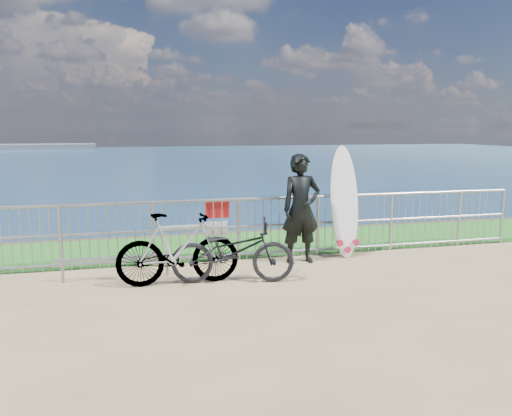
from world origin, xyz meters
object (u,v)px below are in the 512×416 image
object	(u,v)px
surfer	(301,209)
bicycle_near	(233,251)
surfboard	(345,205)
bicycle_far	(178,249)

from	to	relation	value
surfer	bicycle_near	size ratio (longest dim) A/B	1.02
bicycle_near	surfboard	bearing A→B (deg)	-53.85
bicycle_near	bicycle_far	xyz separation A→B (m)	(-0.82, 0.10, 0.06)
bicycle_near	bicycle_far	bearing A→B (deg)	93.63
surfer	bicycle_far	distance (m)	2.37
bicycle_near	bicycle_far	world-z (taller)	bicycle_far
surfer	bicycle_far	size ratio (longest dim) A/B	1.04
surfer	surfboard	world-z (taller)	surfboard
bicycle_near	bicycle_far	size ratio (longest dim) A/B	1.02
surfboard	surfer	bearing A→B (deg)	-164.82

